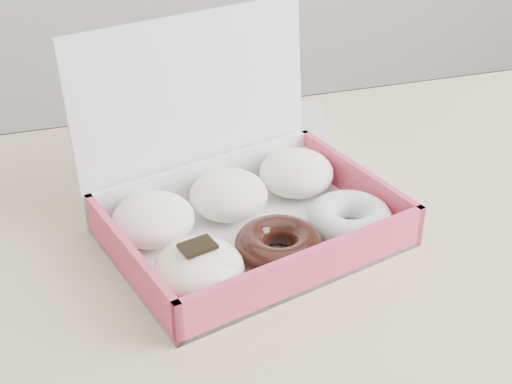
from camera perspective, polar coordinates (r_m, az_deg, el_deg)
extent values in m
cube|color=tan|center=(0.94, 10.25, -3.39)|extent=(1.20, 0.80, 0.04)
cube|color=white|center=(0.88, -0.27, -3.61)|extent=(0.38, 0.32, 0.01)
cube|color=#DC4160|center=(0.79, 4.28, -6.28)|extent=(0.32, 0.09, 0.06)
cube|color=white|center=(0.95, -4.02, 1.02)|extent=(0.32, 0.09, 0.06)
cube|color=#DC4160|center=(0.81, -10.06, -5.65)|extent=(0.07, 0.24, 0.06)
cube|color=#DC4160|center=(0.94, 8.02, 0.63)|extent=(0.07, 0.24, 0.06)
cube|color=white|center=(0.92, -4.96, 6.67)|extent=(0.33, 0.12, 0.24)
ellipsoid|color=white|center=(0.86, -8.22, -2.17)|extent=(0.12, 0.12, 0.06)
ellipsoid|color=white|center=(0.90, -2.21, -0.22)|extent=(0.12, 0.12, 0.06)
ellipsoid|color=white|center=(0.95, 3.24, 1.55)|extent=(0.12, 0.12, 0.06)
ellipsoid|color=#FCF0CB|center=(0.78, -4.60, -6.14)|extent=(0.12, 0.12, 0.06)
cube|color=black|center=(0.76, -4.69, -4.34)|extent=(0.04, 0.04, 0.00)
torus|color=black|center=(0.83, 1.85, -4.31)|extent=(0.13, 0.13, 0.04)
torus|color=white|center=(0.88, 7.52, -2.15)|extent=(0.13, 0.13, 0.04)
cube|color=white|center=(1.07, -0.60, 4.40)|extent=(0.27, 0.24, 0.04)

